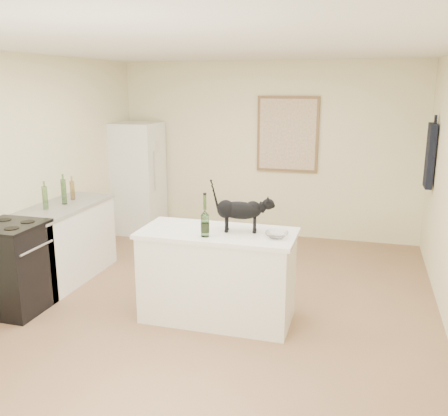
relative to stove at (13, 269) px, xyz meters
The scene contains 19 objects.
floor 2.09m from the stove, 17.10° to the left, with size 5.50×5.50×0.00m, color #936F4E.
ceiling 2.96m from the stove, 17.10° to the left, with size 5.50×5.50×0.00m, color white.
wall_back 3.97m from the stove, 59.80° to the left, with size 4.50×4.50×0.00m, color beige.
wall_front 3.02m from the stove, 47.79° to the right, with size 4.50×4.50×0.00m, color beige.
wall_left 1.08m from the stove, 116.57° to the left, with size 5.50×5.50×0.00m, color beige.
island_base 2.09m from the stove, 11.04° to the left, with size 1.44×0.67×0.86m, color white.
island_top 2.13m from the stove, 11.04° to the left, with size 1.50×0.70×0.04m, color white.
left_cabinets 0.90m from the stove, 90.00° to the left, with size 0.60×1.40×0.86m, color white.
left_countertop 1.00m from the stove, 90.00° to the left, with size 0.62×1.44×0.04m, color gray.
stove is the anchor object (origin of this frame).
fridge 2.98m from the stove, 90.00° to the left, with size 0.68×0.68×1.70m, color white.
artwork_frame 4.16m from the stove, 55.87° to the left, with size 0.90×0.03×1.10m, color brown.
artwork_canvas 4.14m from the stove, 55.73° to the left, with size 0.82×0.00×1.02m, color beige.
hanging_garment 5.01m from the stove, 32.62° to the left, with size 0.08×0.34×0.80m, color black.
black_cat 2.39m from the stove, 11.22° to the left, with size 0.53×0.16×0.37m, color black, non-canonical shape.
wine_bottle 2.10m from the stove, ahead, with size 0.08×0.08×0.36m, color #295C24.
glass_bowl 2.70m from the stove, ahead, with size 0.21×0.21×0.05m, color silver.
fridge_paper 3.11m from the stove, 83.33° to the left, with size 0.01×0.15×0.19m, color silver.
counter_bottle_cluster 1.10m from the stove, 91.30° to the left, with size 0.12×0.57×0.29m.
Camera 1 is at (1.41, -4.57, 2.27)m, focal length 39.90 mm.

